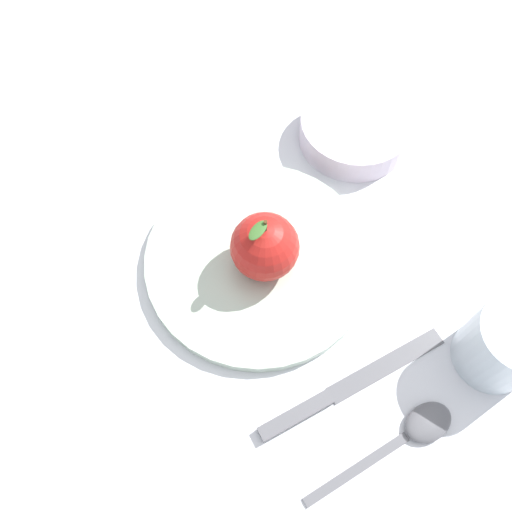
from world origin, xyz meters
name	(u,v)px	position (x,y,z in m)	size (l,w,h in m)	color
ground_plane	(278,280)	(0.00, 0.00, 0.00)	(2.40, 2.40, 0.00)	silver
dinner_plate	(256,261)	(0.00, -0.03, 0.01)	(0.24, 0.24, 0.01)	#B2C6B2
apple	(265,247)	(0.00, -0.02, 0.05)	(0.07, 0.07, 0.09)	#B21E19
side_bowl	(355,128)	(-0.20, -0.07, 0.02)	(0.13, 0.13, 0.03)	silver
cup	(507,344)	(-0.09, 0.21, 0.04)	(0.08, 0.08, 0.08)	silver
knife	(337,393)	(0.05, 0.12, 0.00)	(0.20, 0.07, 0.01)	#59595E
spoon	(414,432)	(0.02, 0.20, 0.01)	(0.16, 0.06, 0.01)	#59595E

